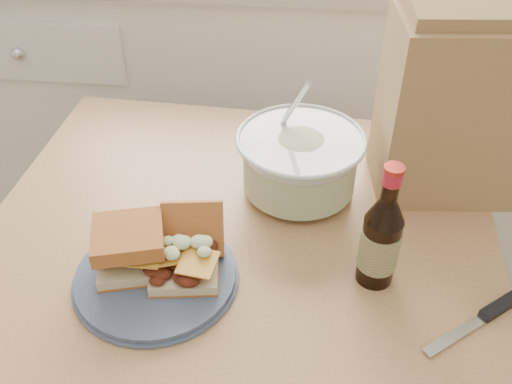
# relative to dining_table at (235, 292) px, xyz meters

# --- Properties ---
(cabinet_run) EXTENTS (2.50, 0.64, 0.94)m
(cabinet_run) POSITION_rel_dining_table_xyz_m (-0.14, 0.94, -0.15)
(cabinet_run) COLOR white
(cabinet_run) RESTS_ON ground
(dining_table) EXTENTS (0.93, 0.93, 0.73)m
(dining_table) POSITION_rel_dining_table_xyz_m (0.00, 0.00, 0.00)
(dining_table) COLOR tan
(dining_table) RESTS_ON ground
(plate) EXTENTS (0.25, 0.25, 0.02)m
(plate) POSITION_rel_dining_table_xyz_m (-0.11, -0.08, 0.12)
(plate) COLOR #44536F
(plate) RESTS_ON dining_table
(sandwich_left) EXTENTS (0.13, 0.12, 0.08)m
(sandwich_left) POSITION_rel_dining_table_xyz_m (-0.15, -0.07, 0.16)
(sandwich_left) COLOR #CAB68E
(sandwich_left) RESTS_ON plate
(sandwich_right) EXTENTS (0.11, 0.15, 0.09)m
(sandwich_right) POSITION_rel_dining_table_xyz_m (-0.06, -0.06, 0.15)
(sandwich_right) COLOR #CAB68E
(sandwich_right) RESTS_ON plate
(coleslaw_bowl) EXTENTS (0.23, 0.23, 0.23)m
(coleslaw_bowl) POSITION_rel_dining_table_xyz_m (0.10, 0.17, 0.17)
(coleslaw_bowl) COLOR silver
(coleslaw_bowl) RESTS_ON dining_table
(beer_bottle) EXTENTS (0.06, 0.06, 0.22)m
(beer_bottle) POSITION_rel_dining_table_xyz_m (0.23, -0.04, 0.19)
(beer_bottle) COLOR black
(beer_bottle) RESTS_ON dining_table
(knife) EXTENTS (0.16, 0.13, 0.01)m
(knife) POSITION_rel_dining_table_xyz_m (0.39, -0.10, 0.11)
(knife) COLOR silver
(knife) RESTS_ON dining_table
(paper_bag) EXTENTS (0.27, 0.19, 0.33)m
(paper_bag) POSITION_rel_dining_table_xyz_m (0.36, 0.22, 0.27)
(paper_bag) COLOR #987749
(paper_bag) RESTS_ON dining_table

